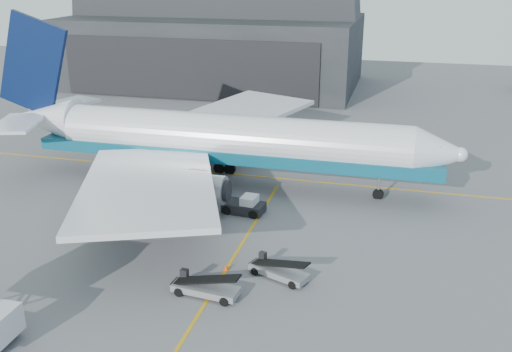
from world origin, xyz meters
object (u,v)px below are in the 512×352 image
(airliner, at_px, (214,139))
(belt_loader_b, at_px, (278,270))
(pushback_tug, at_px, (245,206))
(belt_loader_a, at_px, (205,287))

(airliner, distance_m, belt_loader_b, 19.56)
(pushback_tug, height_order, belt_loader_b, belt_loader_b)
(belt_loader_a, distance_m, belt_loader_b, 5.41)
(airliner, height_order, belt_loader_a, airliner)
(belt_loader_a, bearing_deg, belt_loader_b, 44.97)
(pushback_tug, relative_size, belt_loader_b, 0.82)
(pushback_tug, bearing_deg, belt_loader_a, -79.08)
(belt_loader_a, bearing_deg, airliner, 112.18)
(belt_loader_a, xyz_separation_m, belt_loader_b, (4.18, 3.43, -0.02))
(airliner, relative_size, belt_loader_b, 10.20)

